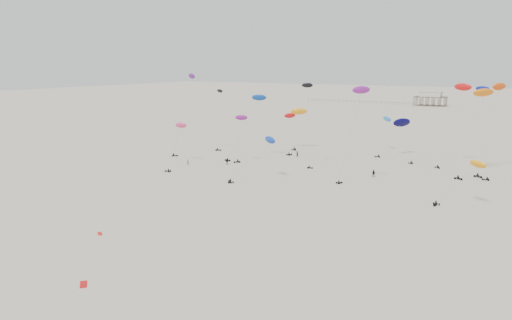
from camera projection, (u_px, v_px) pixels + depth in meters
The scene contains 26 objects.
ground_plane at pixel (386, 133), 212.25m from camera, with size 900.00×900.00×0.00m, color beige.
pavilion_main at pixel (430, 100), 344.34m from camera, with size 21.00×13.00×9.80m.
pier_fence at pixel (357, 102), 370.19m from camera, with size 80.20×0.20×1.50m.
rig_0 at pixel (467, 174), 102.69m from camera, with size 10.03×8.01×11.09m.
rig_1 at pixel (290, 125), 168.02m from camera, with size 9.03×15.87×17.16m.
rig_2 at pixel (178, 136), 144.79m from camera, with size 9.15×15.88×18.20m.
rig_3 at pixel (240, 133), 147.02m from camera, with size 3.87×4.22×14.20m.
rig_4 at pixel (494, 109), 131.13m from camera, with size 5.67×13.81×24.50m.
rig_5 at pixel (187, 96), 162.17m from camera, with size 4.53×14.27×26.53m.
rig_6 at pixel (460, 97), 141.68m from camera, with size 7.53×12.19×24.15m.
rig_7 at pixel (308, 113), 138.98m from camera, with size 4.82×4.03×23.76m.
rig_8 at pixel (298, 117), 169.91m from camera, with size 6.04×7.70×14.25m.
rig_9 at pixel (484, 112), 129.98m from camera, with size 6.58×12.38×23.96m.
rig_10 at pixel (252, 111), 151.96m from camera, with size 9.06×12.46×20.81m.
rig_11 at pixel (219, 119), 171.15m from camera, with size 7.47×10.61×20.78m.
rig_12 at pixel (386, 124), 165.31m from camera, with size 4.81×17.28×16.71m.
rig_13 at pixel (480, 104), 128.93m from camera, with size 7.53×14.06×23.48m.
rig_14 at pixel (402, 125), 157.30m from camera, with size 10.04×17.01×16.64m.
rig_15 at pixel (357, 105), 118.71m from camera, with size 6.91×5.49×23.89m.
rig_16 at pixel (261, 149), 125.82m from camera, with size 9.42×12.93×14.17m.
spectator_0 at pixel (188, 165), 144.60m from camera, with size 0.69×0.48×1.91m, color black.
spectator_1 at pixel (374, 177), 129.05m from camera, with size 1.13×0.65×2.31m, color black.
spectator_2 at pixel (227, 165), 145.19m from camera, with size 1.17×0.63×1.97m, color black.
spectator_3 at pixel (297, 157), 156.77m from camera, with size 0.81×0.55×2.22m, color black.
grounded_kite_a at pixel (83, 285), 66.45m from camera, with size 2.20×0.90×0.08m, color #B90B0C.
grounded_kite_b at pixel (100, 234), 86.22m from camera, with size 1.80×0.70×0.07m, color red.
Camera 1 is at (55.87, -10.43, 29.01)m, focal length 35.00 mm.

